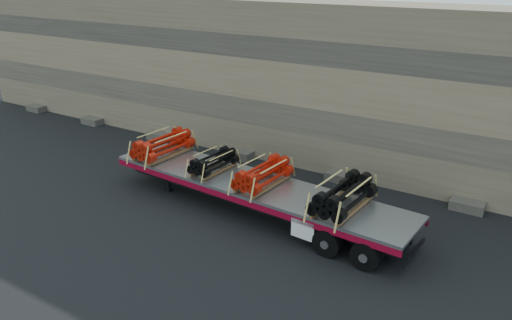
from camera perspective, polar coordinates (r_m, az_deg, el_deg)
The scene contains 7 objects.
ground at distance 18.19m, azimuth -2.13°, elevation -6.13°, with size 120.00×120.00×0.00m, color black.
rock_wall at distance 22.34m, azimuth 7.19°, elevation 8.59°, with size 44.00×3.00×7.00m, color #7A6B54.
trailer at distance 18.01m, azimuth -0.31°, elevation -4.30°, with size 11.83×2.27×1.18m, color #A1A4A8, non-canonical shape.
bundle_front at distance 20.41m, azimuth -10.59°, elevation 1.62°, with size 1.23×2.46×0.87m, color red, non-canonical shape.
bundle_midfront at distance 18.69m, azimuth -4.87°, elevation -0.27°, with size 0.96×1.91×0.68m, color black, non-canonical shape.
bundle_midrear at distance 17.38m, azimuth 0.79°, elevation -1.70°, with size 1.13×2.27×0.80m, color red, non-canonical shape.
bundle_rear at distance 15.94m, azimuth 9.92°, elevation -4.10°, with size 1.25×2.51×0.89m, color black, non-canonical shape.
Camera 1 is at (9.08, -13.31, 8.44)m, focal length 35.00 mm.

